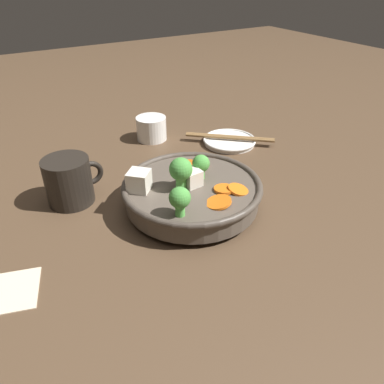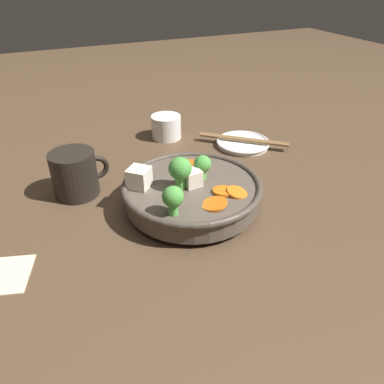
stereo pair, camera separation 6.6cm
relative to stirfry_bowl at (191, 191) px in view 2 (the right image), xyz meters
name	(u,v)px [view 2 (the right image)]	position (x,y,z in m)	size (l,w,h in m)	color
ground_plane	(192,207)	(0.00, 0.00, -0.03)	(3.00, 3.00, 0.00)	#4C3826
stirfry_bowl	(191,191)	(0.00, 0.00, 0.00)	(0.25, 0.25, 0.10)	#51473D
side_saucer	(243,143)	(0.22, 0.18, -0.03)	(0.13, 0.13, 0.01)	white
tea_cup	(166,127)	(0.07, 0.30, -0.01)	(0.07, 0.07, 0.06)	white
dark_mug	(75,174)	(-0.18, 0.13, 0.01)	(0.11, 0.08, 0.09)	black
chopsticks_pair	(243,139)	(0.22, 0.18, -0.02)	(0.17, 0.15, 0.01)	olive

